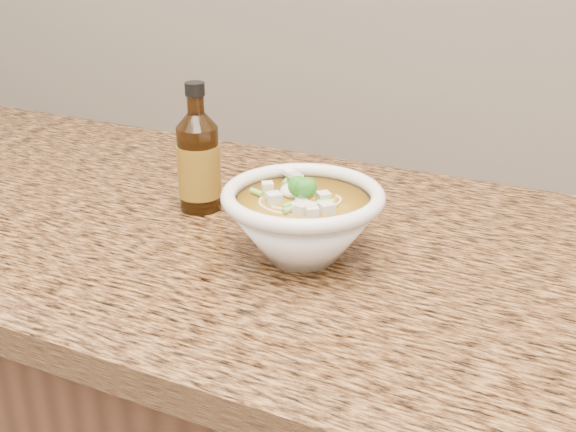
% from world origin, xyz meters
% --- Properties ---
extents(counter_slab, '(4.00, 0.68, 0.04)m').
position_xyz_m(counter_slab, '(0.00, 1.68, 0.88)').
color(counter_slab, olive).
rests_on(counter_slab, cabinet).
extents(soup_bowl, '(0.20, 0.20, 0.11)m').
position_xyz_m(soup_bowl, '(-0.10, 1.62, 0.95)').
color(soup_bowl, white).
rests_on(soup_bowl, counter_slab).
extents(hot_sauce_bottle, '(0.06, 0.06, 0.18)m').
position_xyz_m(hot_sauce_bottle, '(-0.30, 1.69, 0.97)').
color(hot_sauce_bottle, '#321B06').
rests_on(hot_sauce_bottle, counter_slab).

